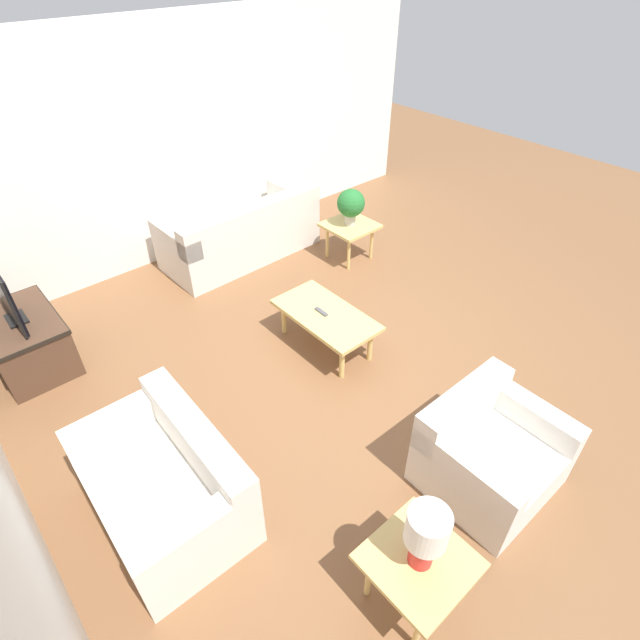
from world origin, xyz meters
name	(u,v)px	position (x,y,z in m)	size (l,w,h in m)	color
ground_plane	(360,356)	(0.00, 0.00, 0.00)	(14.00, 14.00, 0.00)	brown
wall_right	(185,142)	(3.06, 0.00, 1.35)	(0.12, 7.20, 2.70)	white
sofa	(242,235)	(2.36, -0.23, 0.31)	(0.90, 1.97, 0.79)	silver
armchair	(487,452)	(-1.60, 0.26, 0.29)	(0.85, 0.93, 0.72)	silver
loveseat	(168,484)	(-0.27, 2.18, 0.28)	(1.31, 0.86, 0.72)	silver
coffee_table	(326,317)	(0.35, 0.14, 0.36)	(1.07, 0.56, 0.41)	tan
side_table_plant	(350,229)	(1.44, -1.23, 0.41)	(0.58, 0.58, 0.47)	tan
side_table_lamp	(418,565)	(-1.83, 1.35, 0.41)	(0.58, 0.58, 0.47)	tan
tv_stand_chest	(27,340)	(2.02, 2.45, 0.29)	(0.96, 0.64, 0.54)	#4C3323
television	(4,294)	(2.02, 2.46, 0.83)	(0.73, 0.16, 0.60)	black
potted_plant	(351,204)	(1.44, -1.23, 0.74)	(0.34, 0.34, 0.45)	#B2ADA3
table_lamp	(426,534)	(-1.83, 1.35, 0.76)	(0.24, 0.24, 0.47)	red
remote_control	(321,312)	(0.39, 0.17, 0.42)	(0.16, 0.05, 0.02)	#4C4C51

